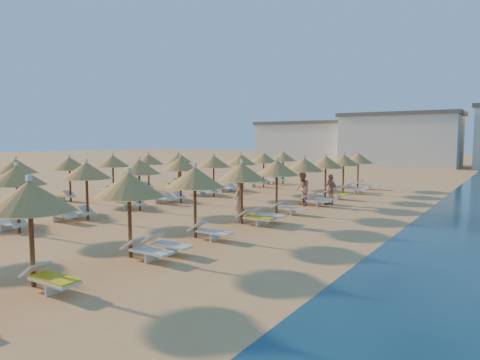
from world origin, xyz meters
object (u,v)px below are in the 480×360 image
Objects in this scene: parasol_row_east at (260,171)px; beachgoer_b at (302,189)px; beachgoer_a at (239,202)px; parasol_row_west at (161,166)px; beachgoer_c at (330,189)px.

parasol_row_east reaches higher than beachgoer_b.
parasol_row_east reaches higher than beachgoer_a.
parasol_row_west is 7.89m from beachgoer_b.
parasol_row_east is 4.75m from beachgoer_b.
beachgoer_a is at bearing -101.79° from parasol_row_east.
beachgoer_b is at bearing -104.65° from beachgoer_c.
parasol_row_west is 6.29m from beachgoer_a.
parasol_row_west reaches higher than beachgoer_c.
beachgoer_b is (6.31, 4.57, -1.29)m from parasol_row_west.
parasol_row_east is 1.00× the size of parasol_row_west.
beachgoer_c is (7.50, 5.71, -1.36)m from parasol_row_west.
beachgoer_a reaches higher than beachgoer_c.
beachgoer_a is (-0.28, -1.36, -1.32)m from parasol_row_east.
parasol_row_west reaches higher than beachgoer_b.
beachgoer_b is 1.65m from beachgoer_c.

